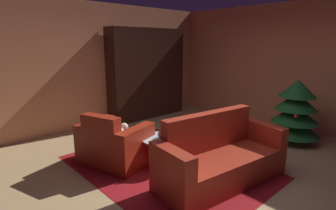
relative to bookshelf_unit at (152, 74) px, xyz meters
The scene contains 11 objects.
ground_plane 3.14m from the bookshelf_unit, 28.14° to the right, with size 7.29×7.29×0.00m, color tan.
wall_back 3.10m from the bookshelf_unit, 32.92° to the left, with size 5.80×0.06×2.72m, color #D17E53.
wall_left 1.44m from the bookshelf_unit, 101.22° to the right, with size 0.06×6.19×2.72m, color #D17E53.
area_rug 3.17m from the bookshelf_unit, 35.29° to the right, with size 2.98×2.19×0.01m, color maroon.
bookshelf_unit is the anchor object (origin of this frame).
armchair_red 2.96m from the bookshelf_unit, 51.55° to the right, with size 1.18×1.02×0.84m.
couch_red 3.63m from the bookshelf_unit, 24.42° to the right, with size 0.95×1.96×0.92m.
coffee_table 2.96m from the bookshelf_unit, 36.59° to the right, with size 0.64×0.64×0.44m.
book_stack_on_table 2.96m from the bookshelf_unit, 35.45° to the right, with size 0.22×0.17×0.13m.
bottle_on_table 3.10m from the bookshelf_unit, 35.65° to the right, with size 0.07×0.07×0.26m.
decorated_tree 3.40m from the bookshelf_unit, 13.88° to the left, with size 0.94×0.94×1.20m.
Camera 1 is at (2.64, -2.89, 1.87)m, focal length 28.61 mm.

